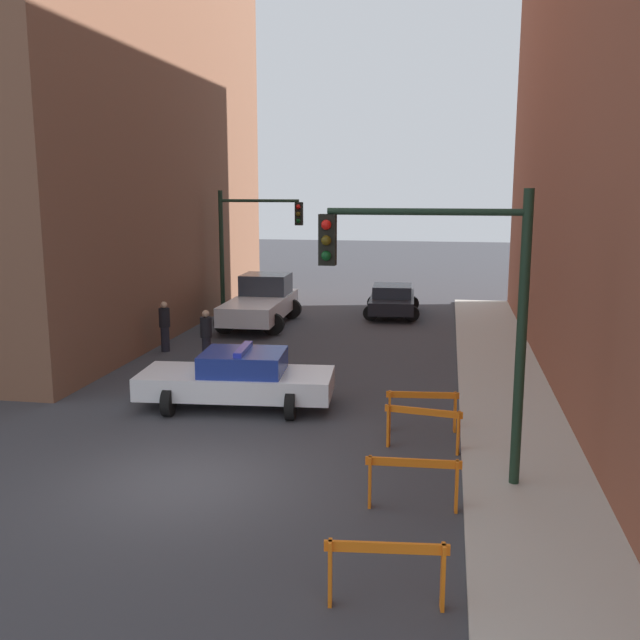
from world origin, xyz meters
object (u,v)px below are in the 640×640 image
at_px(traffic_light_near, 454,293).
at_px(parked_car_near, 392,300).
at_px(barrier_back, 423,422).
at_px(barrier_corner, 422,404).
at_px(traffic_light_far, 248,236).
at_px(pedestrian_crossing, 206,336).
at_px(white_truck, 261,302).
at_px(barrier_mid, 413,475).
at_px(police_car, 238,378).
at_px(pedestrian_corner, 165,326).
at_px(barrier_front, 386,563).

xyz_separation_m(traffic_light_near, parked_car_near, (-2.37, 17.21, -2.86)).
xyz_separation_m(barrier_back, barrier_corner, (-0.06, 1.19, 0.00)).
xyz_separation_m(traffic_light_far, pedestrian_crossing, (0.72, -7.29, -2.54)).
height_order(traffic_light_far, pedestrian_crossing, traffic_light_far).
xyz_separation_m(parked_car_near, pedestrian_crossing, (-4.94, -9.33, 0.19)).
xyz_separation_m(parked_car_near, barrier_back, (1.85, -15.57, -0.06)).
bearing_deg(white_truck, barrier_mid, -67.53).
bearing_deg(pedestrian_crossing, barrier_back, -111.50).
xyz_separation_m(traffic_light_near, barrier_corner, (-0.57, 2.83, -2.91)).
relative_size(pedestrian_crossing, barrier_back, 1.04).
xyz_separation_m(police_car, barrier_mid, (4.51, -4.96, -0.11)).
bearing_deg(traffic_light_near, barrier_mid, -116.60).
relative_size(pedestrian_corner, barrier_back, 1.04).
height_order(traffic_light_far, white_truck, traffic_light_far).
distance_m(traffic_light_near, white_truck, 16.24).
relative_size(traffic_light_far, barrier_back, 3.27).
relative_size(white_truck, pedestrian_crossing, 3.27).
distance_m(parked_car_near, barrier_mid, 18.45).
xyz_separation_m(traffic_light_near, police_car, (-5.09, 3.81, -2.81)).
distance_m(traffic_light_near, pedestrian_crossing, 11.08).
xyz_separation_m(police_car, pedestrian_crossing, (-2.22, 4.08, 0.14)).
bearing_deg(pedestrian_corner, barrier_mid, -1.20).
xyz_separation_m(police_car, pedestrian_corner, (-4.11, 5.40, 0.14)).
distance_m(white_truck, barrier_mid, 16.83).
height_order(traffic_light_near, white_truck, traffic_light_near).
distance_m(traffic_light_far, police_car, 12.04).
distance_m(police_car, barrier_back, 5.06).
distance_m(barrier_front, barrier_back, 5.71).
xyz_separation_m(traffic_light_far, barrier_corner, (7.46, -12.34, -2.78)).
bearing_deg(traffic_light_far, barrier_back, -60.95).
bearing_deg(parked_car_near, barrier_back, -86.09).
height_order(parked_car_near, pedestrian_crossing, pedestrian_crossing).
bearing_deg(white_truck, barrier_back, -62.85).
bearing_deg(barrier_mid, barrier_front, -93.82).
relative_size(traffic_light_far, barrier_corner, 3.26).
relative_size(traffic_light_far, parked_car_near, 1.19).
bearing_deg(police_car, barrier_front, -155.91).
bearing_deg(pedestrian_crossing, pedestrian_corner, 76.01).
height_order(traffic_light_near, pedestrian_crossing, traffic_light_near).
distance_m(pedestrian_crossing, barrier_corner, 8.43).
bearing_deg(barrier_back, pedestrian_corner, 138.91).
distance_m(police_car, barrier_corner, 4.62).
relative_size(traffic_light_far, pedestrian_corner, 3.13).
bearing_deg(barrier_corner, traffic_light_near, -78.54).
bearing_deg(barrier_corner, white_truck, 120.31).
height_order(barrier_front, barrier_corner, same).
bearing_deg(barrier_mid, police_car, 132.26).
bearing_deg(police_car, parked_car_near, -16.12).
height_order(traffic_light_near, barrier_corner, traffic_light_near).
height_order(parked_car_near, barrier_back, parked_car_near).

